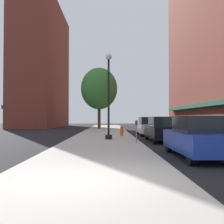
# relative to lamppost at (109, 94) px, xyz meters

# --- Properties ---
(ground_plane) EXTENTS (90.00, 90.00, 0.00)m
(ground_plane) POSITION_rel_lamppost_xyz_m (3.57, 6.89, -3.20)
(ground_plane) COLOR black
(sidewalk_slab) EXTENTS (4.80, 50.00, 0.12)m
(sidewalk_slab) POSITION_rel_lamppost_xyz_m (-0.43, 7.89, -3.14)
(sidewalk_slab) COLOR #B7B2A8
(sidewalk_slab) RESTS_ON ground
(building_far_background) EXTENTS (6.80, 18.00, 20.74)m
(building_far_background) POSITION_rel_lamppost_xyz_m (-11.44, 25.89, 7.14)
(building_far_background) COLOR brown
(building_far_background) RESTS_ON ground
(lamppost) EXTENTS (0.48, 0.48, 5.90)m
(lamppost) POSITION_rel_lamppost_xyz_m (0.00, 0.00, 0.00)
(lamppost) COLOR black
(lamppost) RESTS_ON sidewalk_slab
(fire_hydrant) EXTENTS (0.33, 0.26, 0.79)m
(fire_hydrant) POSITION_rel_lamppost_xyz_m (1.05, 3.08, -2.68)
(fire_hydrant) COLOR #E05614
(fire_hydrant) RESTS_ON sidewalk_slab
(parking_meter_near) EXTENTS (0.14, 0.09, 1.31)m
(parking_meter_near) POSITION_rel_lamppost_xyz_m (1.62, -2.61, -2.25)
(parking_meter_near) COLOR slate
(parking_meter_near) RESTS_ON sidewalk_slab
(tree_near) EXTENTS (4.94, 4.94, 8.29)m
(tree_near) POSITION_rel_lamppost_xyz_m (-1.34, 16.85, 2.35)
(tree_near) COLOR #422D1E
(tree_near) RESTS_ON sidewalk_slab
(car_blue) EXTENTS (1.80, 4.30, 1.66)m
(car_blue) POSITION_rel_lamppost_xyz_m (3.57, -7.15, -2.39)
(car_blue) COLOR black
(car_blue) RESTS_ON ground
(car_black) EXTENTS (1.80, 4.30, 1.66)m
(car_black) POSITION_rel_lamppost_xyz_m (3.57, -0.51, -2.39)
(car_black) COLOR black
(car_black) RESTS_ON ground
(car_white) EXTENTS (1.80, 4.30, 1.66)m
(car_white) POSITION_rel_lamppost_xyz_m (3.57, 5.31, -2.39)
(car_white) COLOR black
(car_white) RESTS_ON ground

